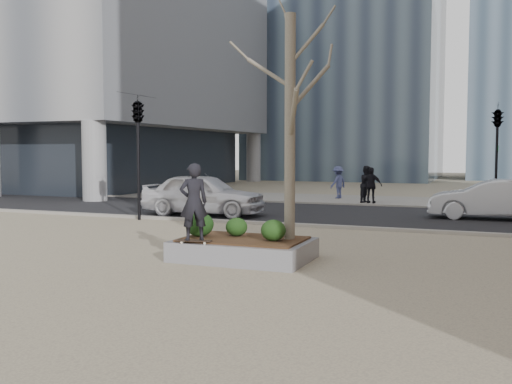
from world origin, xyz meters
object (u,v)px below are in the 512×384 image
at_px(skateboard, 194,242).
at_px(skateboarder, 194,202).
at_px(police_car, 203,194).
at_px(planter, 244,250).

bearing_deg(skateboard, skateboarder, -101.53).
relative_size(skateboard, skateboarder, 0.46).
relative_size(skateboard, police_car, 0.16).
height_order(skateboard, police_car, police_car).
distance_m(planter, police_car, 9.18).
distance_m(skateboard, skateboarder, 0.88).
xyz_separation_m(skateboard, police_car, (-4.17, 8.57, 0.34)).
xyz_separation_m(planter, skateboard, (-0.80, -0.88, 0.26)).
relative_size(planter, skateboarder, 1.79).
distance_m(planter, skateboard, 1.22).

